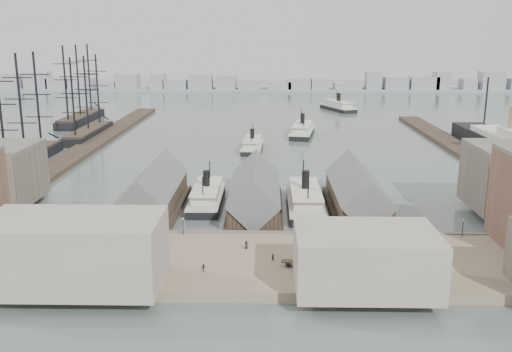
{
  "coord_description": "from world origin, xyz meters",
  "views": [
    {
      "loc": [
        3.13,
        -123.24,
        44.41
      ],
      "look_at": [
        0.0,
        30.0,
        6.0
      ],
      "focal_mm": 40.0,
      "sensor_mm": 36.0,
      "label": 1
    }
  ],
  "objects_px": {
    "ferry_docked_west": "(207,196)",
    "horse_cart_right": "(298,262)",
    "horse_cart_left": "(90,239)",
    "tram": "(410,241)",
    "ocean_steamer": "(512,148)",
    "horse_cart_center": "(145,258)"
  },
  "relations": [
    {
      "from": "ferry_docked_west",
      "to": "tram",
      "type": "relative_size",
      "value": 2.47
    },
    {
      "from": "tram",
      "to": "horse_cart_right",
      "type": "relative_size",
      "value": 2.4
    },
    {
      "from": "tram",
      "to": "horse_cart_right",
      "type": "bearing_deg",
      "value": -165.19
    },
    {
      "from": "ocean_steamer",
      "to": "horse_cart_right",
      "type": "distance_m",
      "value": 134.08
    },
    {
      "from": "horse_cart_center",
      "to": "ocean_steamer",
      "type": "bearing_deg",
      "value": -16.65
    },
    {
      "from": "tram",
      "to": "horse_cart_left",
      "type": "bearing_deg",
      "value": 171.83
    },
    {
      "from": "tram",
      "to": "horse_cart_center",
      "type": "distance_m",
      "value": 52.46
    },
    {
      "from": "horse_cart_center",
      "to": "tram",
      "type": "bearing_deg",
      "value": -51.79
    },
    {
      "from": "tram",
      "to": "horse_cart_center",
      "type": "bearing_deg",
      "value": -177.98
    },
    {
      "from": "ocean_steamer",
      "to": "tram",
      "type": "relative_size",
      "value": 8.7
    },
    {
      "from": "ocean_steamer",
      "to": "horse_cart_center",
      "type": "height_order",
      "value": "ocean_steamer"
    },
    {
      "from": "ferry_docked_west",
      "to": "horse_cart_right",
      "type": "relative_size",
      "value": 5.94
    },
    {
      "from": "ferry_docked_west",
      "to": "horse_cart_right",
      "type": "xyz_separation_m",
      "value": [
        22.03,
        -46.26,
        0.5
      ]
    },
    {
      "from": "horse_cart_right",
      "to": "ocean_steamer",
      "type": "bearing_deg",
      "value": -36.19
    },
    {
      "from": "horse_cart_right",
      "to": "horse_cart_left",
      "type": "bearing_deg",
      "value": 77.06
    },
    {
      "from": "horse_cart_center",
      "to": "horse_cart_right",
      "type": "height_order",
      "value": "horse_cart_center"
    },
    {
      "from": "tram",
      "to": "horse_cart_left",
      "type": "relative_size",
      "value": 2.41
    },
    {
      "from": "tram",
      "to": "horse_cart_left",
      "type": "height_order",
      "value": "tram"
    },
    {
      "from": "horse_cart_left",
      "to": "tram",
      "type": "bearing_deg",
      "value": -90.71
    },
    {
      "from": "ocean_steamer",
      "to": "horse_cart_left",
      "type": "distance_m",
      "value": 156.88
    },
    {
      "from": "horse_cart_left",
      "to": "horse_cart_right",
      "type": "xyz_separation_m",
      "value": [
        42.71,
        -11.44,
        0.03
      ]
    },
    {
      "from": "horse_cart_right",
      "to": "horse_cart_center",
      "type": "bearing_deg",
      "value": 89.02
    }
  ]
}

